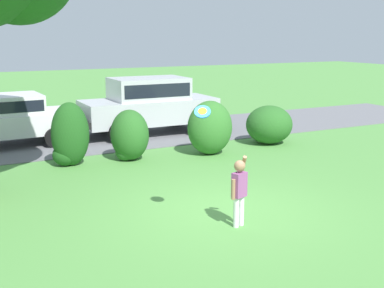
# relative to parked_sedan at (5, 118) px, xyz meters

# --- Properties ---
(ground_plane) EXTENTS (80.00, 80.00, 0.00)m
(ground_plane) POSITION_rel_parked_sedan_xyz_m (2.96, -7.97, -0.85)
(ground_plane) COLOR #518E42
(driveway_strip) EXTENTS (28.00, 4.40, 0.02)m
(driveway_strip) POSITION_rel_parked_sedan_xyz_m (2.96, -0.22, -0.84)
(driveway_strip) COLOR slate
(driveway_strip) RESTS_ON ground
(shrub_centre_left) EXTENTS (0.98, 0.80, 1.65)m
(shrub_centre_left) POSITION_rel_parked_sedan_xyz_m (1.16, -3.20, -0.10)
(shrub_centre_left) COLOR #1E511C
(shrub_centre_left) RESTS_ON ground
(shrub_centre) EXTENTS (1.03, 1.11, 1.37)m
(shrub_centre) POSITION_rel_parked_sedan_xyz_m (2.74, -3.34, -0.20)
(shrub_centre) COLOR #286023
(shrub_centre) RESTS_ON ground
(shrub_centre_right) EXTENTS (1.31, 1.11, 1.53)m
(shrub_centre_right) POSITION_rel_parked_sedan_xyz_m (5.00, -3.74, -0.08)
(shrub_centre_right) COLOR #33702B
(shrub_centre_right) RESTS_ON ground
(shrub_far_end) EXTENTS (1.47, 1.42, 1.19)m
(shrub_far_end) POSITION_rel_parked_sedan_xyz_m (7.33, -3.28, -0.29)
(shrub_far_end) COLOR #286023
(shrub_far_end) RESTS_ON ground
(parked_sedan) EXTENTS (4.47, 2.23, 1.56)m
(parked_sedan) POSITION_rel_parked_sedan_xyz_m (0.00, 0.00, 0.00)
(parked_sedan) COLOR white
(parked_sedan) RESTS_ON ground
(parked_suv) EXTENTS (4.70, 2.11, 1.92)m
(parked_suv) POSITION_rel_parked_sedan_xyz_m (4.57, -0.26, 0.23)
(parked_suv) COLOR silver
(parked_suv) RESTS_ON ground
(child_thrower) EXTENTS (0.40, 0.35, 1.29)m
(child_thrower) POSITION_rel_parked_sedan_xyz_m (2.79, -8.79, -0.13)
(child_thrower) COLOR white
(child_thrower) RESTS_ON ground
(frisbee) EXTENTS (0.33, 0.25, 0.27)m
(frisbee) POSITION_rel_parked_sedan_xyz_m (2.21, -8.49, 1.21)
(frisbee) COLOR #337FDB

